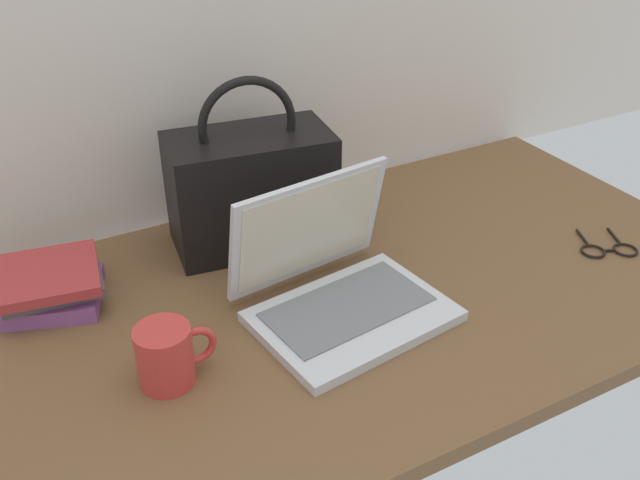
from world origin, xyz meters
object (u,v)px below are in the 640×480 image
Objects in this scene: eyeglasses at (608,249)px; handbag at (250,187)px; coffee_mug at (167,354)px; laptop at (337,285)px; book_stack at (52,286)px.

eyeglasses is 0.40× the size of handbag.
handbag is (-0.58, 0.36, 0.11)m from eyeglasses.
handbag reaches higher than coffee_mug.
laptop is 0.55m from eyeglasses.
book_stack is (-0.38, -0.03, -0.08)m from handbag.
coffee_mug is 0.30m from book_stack.
laptop is at bearing -82.38° from handbag.
eyeglasses is at bearing -3.81° from coffee_mug.
laptop reaches higher than eyeglasses.
eyeglasses is (0.54, -0.09, -0.04)m from laptop.
handbag reaches higher than book_stack.
eyeglasses is (0.85, -0.06, -0.04)m from coffee_mug.
laptop is 1.01× the size of handbag.
handbag reaches higher than eyeglasses.
book_stack is (-0.96, 0.33, 0.03)m from eyeglasses.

